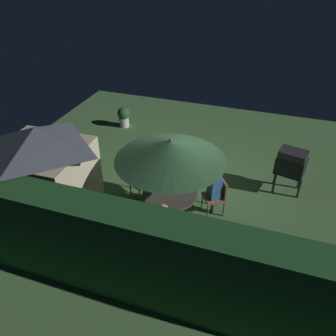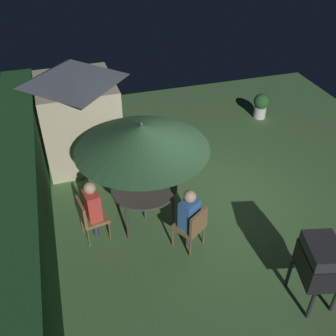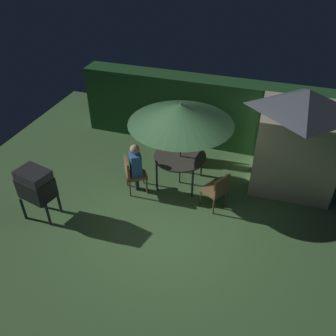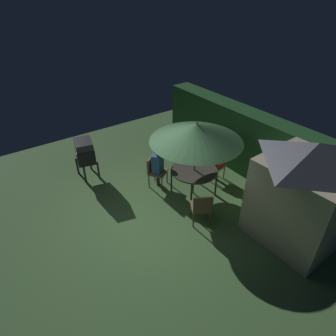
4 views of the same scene
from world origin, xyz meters
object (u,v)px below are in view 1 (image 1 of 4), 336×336
chair_toward_hedge (139,179)px  person_in_blue (215,186)px  bbq_grill (291,163)px  person_in_red (163,224)px  chair_far_side (217,194)px  patio_umbrella (170,151)px  potted_plant_by_shed (124,116)px  chair_near_shed (162,236)px  patio_table (170,195)px  garden_shed (46,177)px

chair_toward_hedge → person_in_blue: size_ratio=0.71×
bbq_grill → person_in_blue: bearing=42.1°
bbq_grill → person_in_red: person_in_red is taller
chair_far_side → person_in_red: bearing=64.4°
patio_umbrella → potted_plant_by_shed: bearing=-52.9°
chair_far_side → person_in_blue: (0.07, 0.05, 0.26)m
chair_near_shed → potted_plant_by_shed: chair_near_shed is taller
bbq_grill → chair_far_side: 2.14m
patio_umbrella → person_in_blue: patio_umbrella is taller
person_in_red → patio_table: bearing=-79.3°
patio_umbrella → chair_near_shed: size_ratio=2.63×
patio_table → chair_near_shed: 1.12m
chair_far_side → chair_toward_hedge: 2.00m
patio_table → chair_toward_hedge: size_ratio=1.38×
chair_near_shed → chair_toward_hedge: 2.10m
garden_shed → patio_table: (-2.54, -0.89, -0.51)m
chair_near_shed → person_in_red: size_ratio=0.71×
person_in_blue → chair_near_shed: bearing=67.5°
chair_far_side → person_in_red: (0.78, 1.62, 0.26)m
chair_toward_hedge → person_in_blue: person_in_blue is taller
chair_near_shed → person_in_red: 0.28m
chair_far_side → potted_plant_by_shed: 5.34m
chair_far_side → chair_toward_hedge: (2.00, 0.01, 0.00)m
garden_shed → chair_toward_hedge: (-1.51, -1.51, -0.72)m
garden_shed → person_in_red: size_ratio=1.93×
patio_umbrella → potted_plant_by_shed: 5.35m
chair_near_shed → potted_plant_by_shed: (3.30, -5.18, -0.13)m
chair_near_shed → potted_plant_by_shed: 6.14m
chair_far_side → person_in_red: person_in_red is taller
garden_shed → potted_plant_by_shed: 5.09m
chair_toward_hedge → person_in_blue: 1.94m
potted_plant_by_shed → person_in_red: person_in_red is taller
potted_plant_by_shed → chair_near_shed: bearing=122.5°
chair_toward_hedge → bbq_grill: bearing=-158.1°
bbq_grill → chair_near_shed: (2.32, 3.13, -0.33)m
garden_shed → patio_table: size_ratio=1.96×
patio_table → bbq_grill: bbq_grill is taller
garden_shed → potted_plant_by_shed: bearing=-83.7°
garden_shed → potted_plant_by_shed: garden_shed is taller
garden_shed → chair_near_shed: 2.85m
patio_umbrella → person_in_red: patio_umbrella is taller
patio_table → person_in_red: (-0.19, 1.00, 0.06)m
chair_toward_hedge → person_in_red: (-1.22, 1.62, 0.26)m
garden_shed → patio_umbrella: bearing=-160.8°
bbq_grill → chair_toward_hedge: size_ratio=1.33×
chair_near_shed → chair_toward_hedge: size_ratio=1.00×
person_in_blue → person_in_red: bearing=65.9°
patio_table → person_in_red: bearing=100.7°
patio_table → potted_plant_by_shed: (3.10, -4.10, -0.34)m
patio_table → patio_umbrella: (0.00, 0.00, 1.16)m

